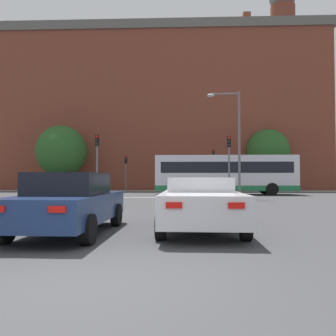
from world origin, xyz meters
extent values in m
plane|color=#3D3D3F|center=(0.00, 0.00, 0.00)|extent=(400.00, 400.00, 0.00)
cube|color=silver|center=(0.00, 19.26, 0.00)|extent=(7.26, 0.30, 0.01)
cube|color=#A09B91|center=(0.00, 31.48, 0.01)|extent=(68.07, 2.50, 0.01)
cube|color=brown|center=(-2.83, 39.01, 9.57)|extent=(43.62, 10.16, 19.14)
cube|color=#5B5954|center=(-2.83, 39.01, 19.69)|extent=(44.49, 10.56, 1.11)
cube|color=brown|center=(-21.51, 37.84, 21.17)|extent=(0.90, 0.90, 1.85)
cube|color=brown|center=(-15.00, 38.28, 21.17)|extent=(0.90, 0.90, 1.85)
cube|color=brown|center=(-9.05, 39.65, 21.17)|extent=(0.90, 0.90, 1.85)
cube|color=brown|center=(-2.84, 39.93, 21.17)|extent=(0.90, 0.90, 1.85)
cube|color=brown|center=(3.78, 40.04, 21.17)|extent=(0.90, 0.90, 1.85)
cube|color=brown|center=(9.48, 36.64, 21.17)|extent=(0.90, 0.90, 1.85)
cube|color=brown|center=(16.32, 39.72, 21.17)|extent=(0.90, 0.90, 1.85)
cylinder|color=brown|center=(14.71, 39.01, 22.17)|extent=(3.14, 3.14, 3.85)
cube|color=navy|center=(-1.60, 3.94, 0.65)|extent=(1.93, 4.37, 0.65)
cube|color=black|center=(-1.60, 3.90, 1.24)|extent=(1.63, 1.98, 0.53)
cylinder|color=black|center=(-2.46, 5.30, 0.32)|extent=(0.23, 0.64, 0.64)
cylinder|color=black|center=(-0.69, 5.27, 0.32)|extent=(0.23, 0.64, 0.64)
cylinder|color=black|center=(-2.51, 2.61, 0.32)|extent=(0.23, 0.64, 0.64)
cylinder|color=black|center=(-0.74, 2.58, 0.32)|extent=(0.23, 0.64, 0.64)
cube|color=red|center=(-1.07, 1.74, 0.81)|extent=(0.32, 0.06, 0.12)
cube|color=silver|center=(1.68, 4.60, 0.67)|extent=(2.04, 4.63, 0.70)
cube|color=silver|center=(1.68, 4.72, 1.20)|extent=(1.70, 1.41, 0.37)
cylinder|color=black|center=(0.77, 6.04, 0.32)|extent=(0.23, 0.64, 0.64)
cylinder|color=black|center=(2.64, 6.00, 0.32)|extent=(0.23, 0.64, 0.64)
cylinder|color=black|center=(0.71, 3.20, 0.32)|extent=(0.23, 0.64, 0.64)
cylinder|color=black|center=(2.58, 3.16, 0.32)|extent=(0.23, 0.64, 0.64)
cube|color=red|center=(1.02, 2.30, 0.84)|extent=(0.32, 0.06, 0.12)
cube|color=red|center=(2.23, 2.28, 0.84)|extent=(0.32, 0.06, 0.12)
cube|color=silver|center=(4.89, 23.53, 1.80)|extent=(11.56, 2.48, 2.90)
cube|color=#1E7042|center=(4.89, 23.53, 0.57)|extent=(11.58, 2.50, 0.44)
cube|color=black|center=(4.89, 23.53, 2.25)|extent=(10.64, 2.51, 0.90)
cylinder|color=black|center=(8.47, 24.72, 0.50)|extent=(1.00, 0.28, 1.00)
cylinder|color=black|center=(8.47, 22.34, 0.50)|extent=(1.00, 0.28, 1.00)
cylinder|color=black|center=(1.30, 24.72, 0.50)|extent=(1.00, 0.28, 1.00)
cylinder|color=black|center=(1.30, 22.34, 0.50)|extent=(1.00, 0.28, 1.00)
cylinder|color=slate|center=(4.61, 19.24, 1.79)|extent=(0.12, 0.12, 3.58)
cube|color=black|center=(4.61, 19.24, 3.98)|extent=(0.26, 0.20, 0.80)
sphere|color=red|center=(4.61, 19.11, 4.24)|extent=(0.17, 0.17, 0.17)
sphere|color=black|center=(4.61, 19.11, 3.98)|extent=(0.17, 0.17, 0.17)
sphere|color=black|center=(4.61, 19.11, 3.72)|extent=(0.17, 0.17, 0.17)
cylinder|color=slate|center=(4.64, 30.53, 1.79)|extent=(0.12, 0.12, 3.59)
cube|color=black|center=(4.64, 30.53, 3.99)|extent=(0.26, 0.20, 0.80)
sphere|color=red|center=(4.64, 30.40, 4.25)|extent=(0.17, 0.17, 0.17)
sphere|color=black|center=(4.64, 30.40, 3.99)|extent=(0.17, 0.17, 0.17)
sphere|color=black|center=(4.64, 30.40, 3.73)|extent=(0.17, 0.17, 0.17)
cylinder|color=slate|center=(-4.96, 19.64, 1.88)|extent=(0.12, 0.12, 3.75)
cube|color=black|center=(-4.96, 19.64, 4.15)|extent=(0.26, 0.20, 0.80)
sphere|color=red|center=(-4.96, 19.51, 4.41)|extent=(0.17, 0.17, 0.17)
sphere|color=black|center=(-4.96, 19.51, 4.15)|extent=(0.17, 0.17, 0.17)
sphere|color=black|center=(-4.96, 19.51, 3.90)|extent=(0.17, 0.17, 0.17)
cylinder|color=slate|center=(-4.70, 30.84, 1.47)|extent=(0.12, 0.12, 2.94)
cube|color=black|center=(-4.70, 30.84, 3.34)|extent=(0.26, 0.20, 0.80)
sphere|color=red|center=(-4.70, 30.71, 3.60)|extent=(0.17, 0.17, 0.17)
sphere|color=black|center=(-4.70, 30.71, 3.34)|extent=(0.17, 0.17, 0.17)
sphere|color=black|center=(-4.70, 30.71, 3.08)|extent=(0.17, 0.17, 0.17)
cylinder|color=slate|center=(5.19, 18.39, 3.67)|extent=(0.16, 0.16, 7.35)
cylinder|color=slate|center=(4.22, 18.39, 7.20)|extent=(1.94, 0.10, 0.10)
ellipsoid|color=#B2B2B7|center=(3.25, 18.39, 7.10)|extent=(0.50, 0.36, 0.22)
cylinder|color=black|center=(-8.97, 31.89, 0.37)|extent=(0.13, 0.13, 0.75)
cylinder|color=black|center=(-9.11, 31.97, 0.37)|extent=(0.13, 0.13, 0.75)
cube|color=#336B38|center=(-9.04, 31.93, 1.04)|extent=(0.46, 0.40, 0.59)
sphere|color=tan|center=(-9.04, 31.93, 1.45)|extent=(0.22, 0.22, 0.22)
cylinder|color=black|center=(7.86, 30.87, 0.42)|extent=(0.13, 0.13, 0.83)
cylinder|color=black|center=(7.73, 30.77, 0.42)|extent=(0.13, 0.13, 0.83)
cube|color=#B21E23|center=(7.79, 30.82, 1.16)|extent=(0.45, 0.42, 0.66)
sphere|color=tan|center=(7.79, 30.82, 1.61)|extent=(0.25, 0.25, 0.25)
cylinder|color=#333851|center=(9.27, 31.02, 0.43)|extent=(0.13, 0.13, 0.86)
cylinder|color=#333851|center=(9.19, 31.16, 0.43)|extent=(0.13, 0.13, 0.86)
cube|color=navy|center=(9.23, 31.09, 1.20)|extent=(0.39, 0.46, 0.68)
sphere|color=tan|center=(9.23, 31.09, 1.67)|extent=(0.26, 0.26, 0.26)
cylinder|color=#4C3823|center=(-11.79, 30.95, 1.02)|extent=(0.36, 0.36, 2.04)
ellipsoid|color=#285623|center=(-11.79, 30.95, 4.31)|extent=(5.34, 5.34, 5.61)
cylinder|color=#4C3823|center=(11.05, 33.16, 1.19)|extent=(0.36, 0.36, 2.38)
ellipsoid|color=#285623|center=(11.05, 33.16, 4.42)|extent=(4.79, 4.79, 5.03)
camera|label=1|loc=(1.15, -4.10, 1.37)|focal=35.00mm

